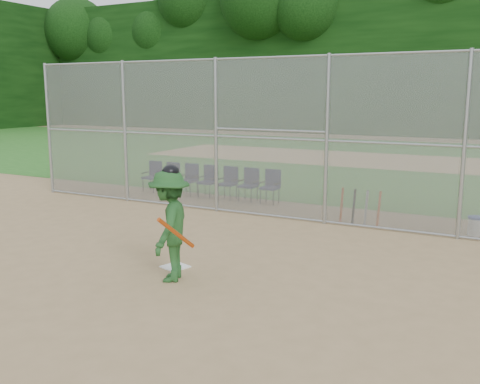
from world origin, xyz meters
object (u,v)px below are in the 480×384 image
at_px(batter_at_plate, 170,225).
at_px(chair_0, 152,177).
at_px(water_cooler, 475,226).
at_px(home_plate, 175,267).

distance_m(batter_at_plate, chair_0, 8.38).
bearing_deg(water_cooler, chair_0, 173.81).
xyz_separation_m(home_plate, batter_at_plate, (0.30, -0.57, 0.94)).
bearing_deg(home_plate, batter_at_plate, -61.98).
relative_size(home_plate, water_cooler, 0.99).
bearing_deg(water_cooler, batter_at_plate, -128.34).
bearing_deg(chair_0, batter_at_plate, -51.22).
xyz_separation_m(batter_at_plate, chair_0, (-5.24, 6.52, -0.47)).
height_order(batter_at_plate, water_cooler, batter_at_plate).
xyz_separation_m(home_plate, water_cooler, (4.64, 4.91, 0.20)).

